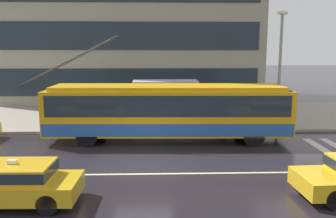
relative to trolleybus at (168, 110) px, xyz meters
The scene contains 12 objects.
ground_plane 4.23m from the trolleybus, 107.46° to the right, with size 160.00×160.00×0.00m, color #242026.
sidewalk_slab 6.87m from the trolleybus, 100.13° to the left, with size 80.00×10.00×0.14m, color gray.
crosswalk_stripe_edge_near 7.64m from the trolleybus, 16.11° to the right, with size 0.44×4.40×0.01m, color beige.
lane_centre_line 5.32m from the trolleybus, 103.40° to the right, with size 72.00×0.14×0.01m, color silver.
trolleybus is the anchor object (origin of this frame).
taxi_oncoming_near 9.02m from the trolleybus, 123.96° to the right, with size 4.28×1.84×1.39m.
bus_shelter 3.92m from the trolleybus, 90.69° to the left, with size 3.86×1.84×2.59m.
pedestrian_at_shelter 3.89m from the trolleybus, 35.69° to the left, with size 1.18×1.18×1.96m.
pedestrian_approaching_curb 2.73m from the trolleybus, 116.68° to the left, with size 1.20×1.20×1.98m.
pedestrian_walking_past 4.95m from the trolleybus, 136.67° to the left, with size 1.46×1.46×2.00m.
pedestrian_waiting_by_pole 4.98m from the trolleybus, 114.49° to the left, with size 1.10×1.10×1.93m.
street_lamp 7.10m from the trolleybus, 18.63° to the left, with size 0.60×0.32×6.54m.
Camera 1 is at (0.58, -14.28, 4.72)m, focal length 38.86 mm.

